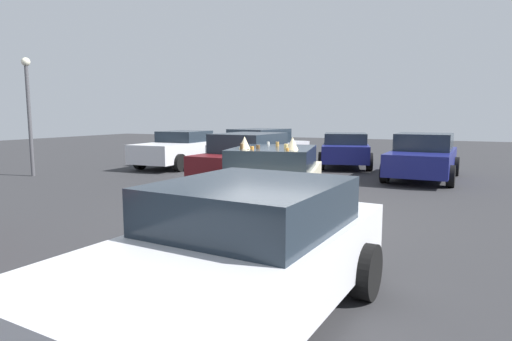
# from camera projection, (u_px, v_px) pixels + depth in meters

# --- Properties ---
(ground_plane) EXTENTS (60.00, 60.00, 0.00)m
(ground_plane) POSITION_uv_depth(u_px,v_px,m) (269.00, 214.00, 8.93)
(ground_plane) COLOR #2D2D30
(art_car_decorated) EXTENTS (4.85, 2.71, 1.62)m
(art_car_decorated) POSITION_uv_depth(u_px,v_px,m) (270.00, 180.00, 8.94)
(art_car_decorated) COLOR beige
(art_car_decorated) RESTS_ON ground
(parked_sedan_behind_left) EXTENTS (4.55, 2.06, 1.41)m
(parked_sedan_behind_left) POSITION_uv_depth(u_px,v_px,m) (181.00, 149.00, 17.24)
(parked_sedan_behind_left) COLOR silver
(parked_sedan_behind_left) RESTS_ON ground
(parked_sedan_far_left) EXTENTS (4.40, 2.22, 1.46)m
(parked_sedan_far_left) POSITION_uv_depth(u_px,v_px,m) (423.00, 157.00, 13.78)
(parked_sedan_far_left) COLOR navy
(parked_sedan_far_left) RESTS_ON ground
(parked_sedan_behind_right) EXTENTS (4.23, 2.63, 1.35)m
(parked_sedan_behind_right) POSITION_uv_depth(u_px,v_px,m) (345.00, 150.00, 17.05)
(parked_sedan_behind_right) COLOR navy
(parked_sedan_behind_right) RESTS_ON ground
(parked_sedan_near_left) EXTENTS (4.49, 2.17, 1.52)m
(parked_sedan_near_left) POSITION_uv_depth(u_px,v_px,m) (251.00, 159.00, 12.77)
(parked_sedan_near_left) COLOR #5B1419
(parked_sedan_near_left) RESTS_ON ground
(parked_sedan_near_right) EXTENTS (4.68, 2.70, 1.52)m
(parked_sedan_near_right) POSITION_uv_depth(u_px,v_px,m) (261.00, 149.00, 16.62)
(parked_sedan_near_right) COLOR silver
(parked_sedan_near_right) RESTS_ON ground
(parked_sedan_far_right) EXTENTS (4.28, 2.33, 1.39)m
(parked_sedan_far_right) POSITION_uv_depth(u_px,v_px,m) (239.00, 256.00, 4.13)
(parked_sedan_far_right) COLOR silver
(parked_sedan_far_right) RESTS_ON ground
(lot_lamp_post) EXTENTS (0.28, 0.28, 3.92)m
(lot_lamp_post) POSITION_uv_depth(u_px,v_px,m) (29.00, 104.00, 14.25)
(lot_lamp_post) COLOR #4C4C51
(lot_lamp_post) RESTS_ON ground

